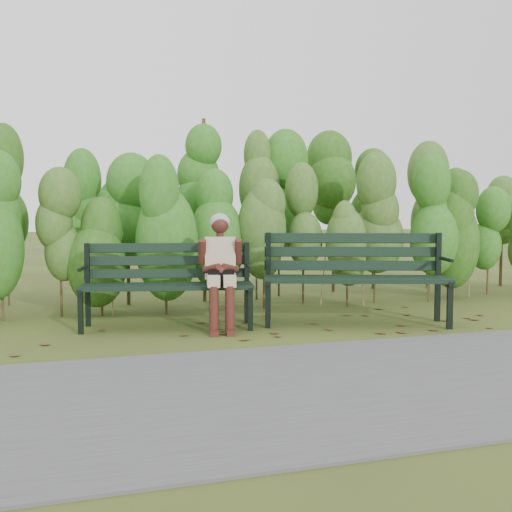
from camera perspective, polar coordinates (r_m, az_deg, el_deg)
name	(u,v)px	position (r m, az deg, el deg)	size (l,w,h in m)	color
ground	(266,328)	(6.44, 0.93, -6.87)	(80.00, 80.00, 0.00)	#3A451D
footpath	(362,382)	(4.46, 10.02, -11.77)	(60.00, 2.50, 0.01)	#474749
hedge_band	(223,211)	(8.12, -3.19, 4.28)	(11.04, 1.67, 2.42)	#47381E
leaf_litter	(264,329)	(6.39, 0.80, -6.94)	(5.66, 2.27, 0.01)	brown
bench_left	(168,278)	(6.51, -8.41, -2.06)	(1.89, 0.93, 0.91)	black
bench_right	(354,270)	(6.77, 9.36, -1.32)	(2.12, 1.28, 1.01)	black
seated_woman	(221,263)	(6.32, -3.40, -0.66)	(0.49, 0.72, 1.23)	#CBB595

